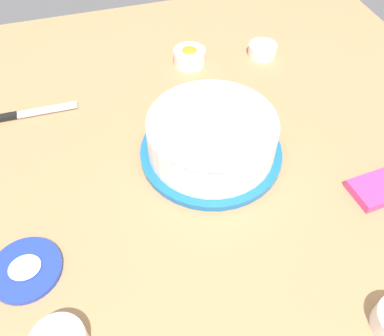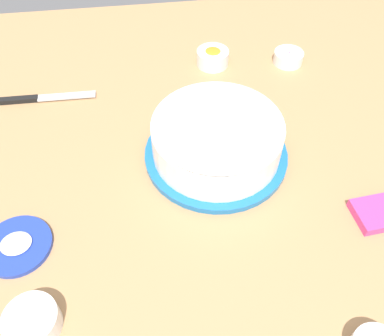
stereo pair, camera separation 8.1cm
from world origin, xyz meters
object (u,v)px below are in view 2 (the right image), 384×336
object	(u,v)px
sprinkle_bowl_green	(32,321)
sprinkle_bowl_pink	(288,57)
frosted_cake	(217,139)
sprinkle_bowl_orange	(213,57)
spreading_knife	(38,98)
frosting_tub_lid	(17,245)

from	to	relation	value
sprinkle_bowl_green	sprinkle_bowl_pink	distance (m)	0.87
frosted_cake	sprinkle_bowl_orange	size ratio (longest dim) A/B	3.62
sprinkle_bowl_orange	sprinkle_bowl_green	size ratio (longest dim) A/B	0.99
spreading_knife	sprinkle_bowl_green	bearing A→B (deg)	95.54
spreading_knife	frosting_tub_lid	bearing A→B (deg)	90.94
frosting_tub_lid	sprinkle_bowl_green	world-z (taller)	sprinkle_bowl_green
sprinkle_bowl_pink	frosting_tub_lid	bearing A→B (deg)	36.78
sprinkle_bowl_pink	sprinkle_bowl_orange	bearing A→B (deg)	-5.60
frosting_tub_lid	sprinkle_bowl_green	bearing A→B (deg)	107.74
sprinkle_bowl_orange	sprinkle_bowl_green	xyz separation A→B (m)	(0.39, 0.65, -0.00)
frosting_tub_lid	sprinkle_bowl_pink	bearing A→B (deg)	-143.22
frosted_cake	sprinkle_bowl_green	world-z (taller)	frosted_cake
frosting_tub_lid	frosted_cake	bearing A→B (deg)	-156.52
sprinkle_bowl_orange	sprinkle_bowl_green	bearing A→B (deg)	58.80
sprinkle_bowl_green	sprinkle_bowl_pink	xyz separation A→B (m)	(-0.60, -0.63, -0.00)
sprinkle_bowl_green	sprinkle_bowl_pink	world-z (taller)	sprinkle_bowl_green
frosted_cake	sprinkle_bowl_orange	world-z (taller)	frosted_cake
spreading_knife	sprinkle_bowl_pink	world-z (taller)	sprinkle_bowl_pink
frosted_cake	sprinkle_bowl_orange	distance (m)	0.34
spreading_knife	frosted_cake	bearing A→B (deg)	148.84
frosting_tub_lid	sprinkle_bowl_orange	bearing A→B (deg)	-131.38
frosting_tub_lid	sprinkle_bowl_orange	xyz separation A→B (m)	(-0.44, -0.50, 0.02)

